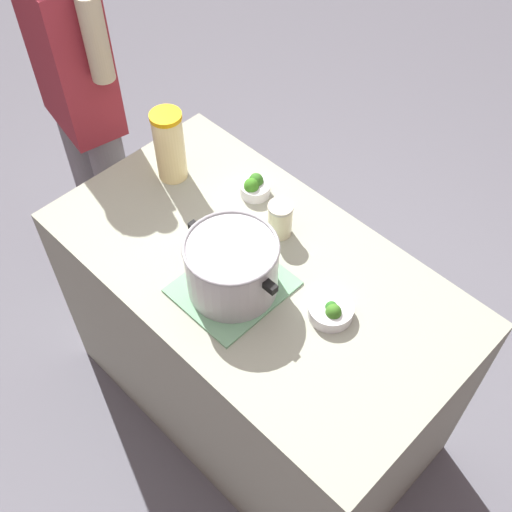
{
  "coord_description": "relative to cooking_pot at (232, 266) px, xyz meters",
  "views": [
    {
      "loc": [
        -0.86,
        0.87,
        2.46
      ],
      "look_at": [
        0.0,
        0.0,
        0.94
      ],
      "focal_mm": 44.77,
      "sensor_mm": 36.0,
      "label": 1
    }
  ],
  "objects": [
    {
      "name": "broccoli_bowl_front",
      "position": [
        -0.28,
        -0.13,
        -0.08
      ],
      "size": [
        0.13,
        0.13,
        0.07
      ],
      "color": "silver",
      "rests_on": "counter_slab"
    },
    {
      "name": "dish_cloth",
      "position": [
        0.0,
        -0.0,
        -0.1
      ],
      "size": [
        0.28,
        0.32,
        0.01
      ],
      "primitive_type": "cube",
      "color": "#73AB80",
      "rests_on": "counter_slab"
    },
    {
      "name": "cooking_pot",
      "position": [
        0.0,
        0.0,
        0.0
      ],
      "size": [
        0.35,
        0.28,
        0.19
      ],
      "color": "#B7B7BC",
      "rests_on": "dish_cloth"
    },
    {
      "name": "ground_plane",
      "position": [
        0.01,
        -0.11,
        -1.0
      ],
      "size": [
        8.0,
        8.0,
        0.0
      ],
      "primitive_type": "plane",
      "color": "slate"
    },
    {
      "name": "person_cook",
      "position": [
        1.01,
        -0.17,
        -0.09
      ],
      "size": [
        0.5,
        0.26,
        1.65
      ],
      "color": "slate",
      "rests_on": "ground_plane"
    },
    {
      "name": "counter_slab",
      "position": [
        0.01,
        -0.11,
        -0.55
      ],
      "size": [
        1.37,
        0.75,
        0.89
      ],
      "primitive_type": "cube",
      "color": "#999F8A",
      "rests_on": "ground_plane"
    },
    {
      "name": "mason_jar",
      "position": [
        0.05,
        -0.26,
        -0.04
      ],
      "size": [
        0.08,
        0.08,
        0.13
      ],
      "color": "beige",
      "rests_on": "counter_slab"
    },
    {
      "name": "broccoli_bowl_center",
      "position": [
        0.23,
        -0.33,
        -0.08
      ],
      "size": [
        0.1,
        0.1,
        0.08
      ],
      "color": "silver",
      "rests_on": "counter_slab"
    },
    {
      "name": "lemonade_pitcher",
      "position": [
        0.5,
        -0.19,
        0.03
      ],
      "size": [
        0.11,
        0.11,
        0.27
      ],
      "color": "#F9DE93",
      "rests_on": "counter_slab"
    }
  ]
}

